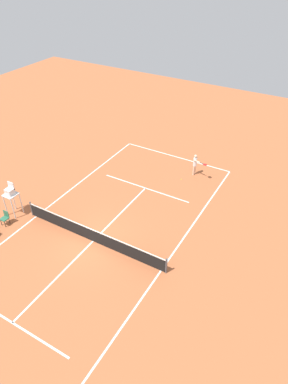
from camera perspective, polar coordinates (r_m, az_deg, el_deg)
name	(u,v)px	position (r m, az deg, el deg)	size (l,w,h in m)	color
ground_plane	(93,241)	(21.30, -8.37, -7.98)	(60.00, 60.00, 0.00)	#B76038
court_lines	(93,241)	(21.29, -8.37, -7.98)	(9.35, 23.24, 0.01)	white
tennis_net	(92,235)	(20.96, -8.49, -7.01)	(9.95, 0.10, 1.07)	#4C4C51
player_serving	(195,163)	(26.54, 8.47, 4.72)	(1.25, 0.79, 1.74)	beige
tennis_ball	(181,179)	(26.36, 6.16, 2.10)	(0.07, 0.07, 0.07)	#CCE033
umpire_chair	(11,194)	(23.60, -21.08, -0.31)	(0.80, 0.80, 2.41)	silver
courtside_chair_near	(5,217)	(23.57, -21.89, -3.89)	(0.44, 0.46, 0.95)	#262626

